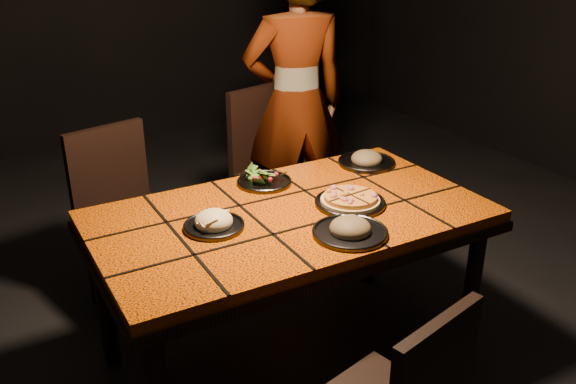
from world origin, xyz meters
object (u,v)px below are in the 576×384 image
chair_far_left (122,207)px  dining_table (290,228)px  plate_pasta (214,223)px  chair_far_right (271,158)px  plate_pizza (350,201)px  diner (295,103)px

chair_far_left → dining_table: bearing=-74.3°
plate_pasta → chair_far_right: bearing=52.3°
chair_far_right → plate_pizza: (-0.21, -1.11, 0.21)m
plate_pizza → plate_pasta: size_ratio=1.25×
diner → plate_pasta: 1.43m
dining_table → plate_pasta: size_ratio=6.76×
chair_far_right → diner: diner is taller
chair_far_left → plate_pizza: bearing=-65.3°
chair_far_right → diner: bearing=-10.1°
dining_table → plate_pizza: (0.25, -0.07, 0.10)m
chair_far_right → diner: size_ratio=0.56×
dining_table → chair_far_right: 1.14m
dining_table → chair_far_left: (-0.49, 0.86, -0.14)m
chair_far_left → diner: (1.12, 0.20, 0.34)m
chair_far_right → plate_pasta: (-0.79, -1.03, 0.21)m
dining_table → chair_far_left: 1.00m
dining_table → plate_pasta: bearing=177.9°
plate_pizza → chair_far_right: bearing=79.5°
dining_table → plate_pizza: plate_pizza is taller
dining_table → diner: (0.64, 1.06, 0.20)m
chair_far_right → plate_pizza: 1.15m
chair_far_left → chair_far_right: bearing=-3.0°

